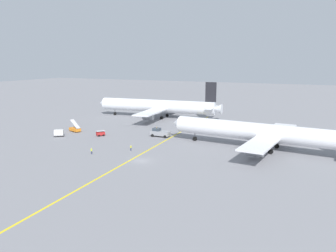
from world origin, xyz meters
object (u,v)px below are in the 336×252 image
(gse_container_dolly_flat, at_px, (59,133))
(ground_crew_marshaller_foreground, at_px, (91,151))
(airliner_being_pushed, at_px, (264,133))
(airliner_at_gate_left, at_px, (158,106))
(pushback_tug, at_px, (160,133))
(gse_stair_truck_yellow, at_px, (75,129))
(ground_crew_wing_walker_right, at_px, (131,148))
(gse_baggage_cart_near_cluster, at_px, (101,133))

(gse_container_dolly_flat, relative_size, ground_crew_marshaller_foreground, 2.23)
(ground_crew_marshaller_foreground, bearing_deg, airliner_being_pushed, 30.72)
(airliner_at_gate_left, distance_m, gse_container_dolly_flat, 47.75)
(pushback_tug, distance_m, gse_stair_truck_yellow, 30.31)
(pushback_tug, xyz_separation_m, ground_crew_wing_walker_right, (0.57, -18.92, -0.48))
(ground_crew_marshaller_foreground, bearing_deg, gse_container_dolly_flat, 150.67)
(airliner_at_gate_left, distance_m, ground_crew_marshaller_foreground, 59.65)
(gse_baggage_cart_near_cluster, height_order, ground_crew_wing_walker_right, gse_baggage_cart_near_cluster)
(ground_crew_marshaller_foreground, bearing_deg, ground_crew_wing_walker_right, 44.75)
(gse_baggage_cart_near_cluster, bearing_deg, ground_crew_marshaller_foreground, -60.05)
(ground_crew_wing_walker_right, bearing_deg, gse_stair_truck_yellow, 156.24)
(ground_crew_marshaller_foreground, bearing_deg, gse_baggage_cart_near_cluster, 119.95)
(gse_baggage_cart_near_cluster, xyz_separation_m, gse_stair_truck_yellow, (-11.91, 1.74, 0.16))
(pushback_tug, relative_size, ground_crew_wing_walker_right, 5.99)
(gse_container_dolly_flat, bearing_deg, ground_crew_marshaller_foreground, -29.33)
(gse_container_dolly_flat, bearing_deg, ground_crew_wing_walker_right, -10.02)
(ground_crew_wing_walker_right, bearing_deg, ground_crew_marshaller_foreground, -135.25)
(airliner_being_pushed, bearing_deg, pushback_tug, 175.26)
(gse_container_dolly_flat, distance_m, ground_crew_marshaller_foreground, 26.03)
(airliner_at_gate_left, distance_m, gse_baggage_cart_near_cluster, 39.83)
(airliner_being_pushed, xyz_separation_m, pushback_tug, (-32.83, 2.72, -3.44))
(airliner_being_pushed, distance_m, ground_crew_wing_walker_right, 36.31)
(gse_baggage_cart_near_cluster, distance_m, ground_crew_wing_walker_right, 21.81)
(airliner_being_pushed, relative_size, ground_crew_wing_walker_right, 35.70)
(gse_stair_truck_yellow, bearing_deg, airliner_at_gate_left, 71.34)
(airliner_at_gate_left, bearing_deg, ground_crew_wing_walker_right, -71.06)
(gse_baggage_cart_near_cluster, height_order, ground_crew_marshaller_foreground, ground_crew_marshaller_foreground)
(airliner_at_gate_left, xyz_separation_m, ground_crew_marshaller_foreground, (10.10, -58.65, -4.06))
(pushback_tug, xyz_separation_m, gse_baggage_cart_near_cluster, (-17.88, -7.30, -0.43))
(airliner_at_gate_left, bearing_deg, gse_baggage_cart_near_cluster, -91.27)
(gse_baggage_cart_near_cluster, distance_m, ground_crew_marshaller_foreground, 21.98)
(gse_baggage_cart_near_cluster, xyz_separation_m, ground_crew_marshaller_foreground, (10.97, -19.04, 0.05))
(gse_baggage_cart_near_cluster, relative_size, ground_crew_wing_walker_right, 2.00)
(pushback_tug, relative_size, gse_baggage_cart_near_cluster, 2.99)
(pushback_tug, relative_size, ground_crew_marshaller_foreground, 5.40)
(airliner_being_pushed, relative_size, gse_baggage_cart_near_cluster, 17.82)
(airliner_at_gate_left, bearing_deg, ground_crew_marshaller_foreground, -80.23)
(airliner_being_pushed, height_order, ground_crew_wing_walker_right, airliner_being_pushed)
(ground_crew_marshaller_foreground, bearing_deg, gse_stair_truck_yellow, 137.75)
(airliner_being_pushed, bearing_deg, airliner_at_gate_left, 144.89)
(gse_container_dolly_flat, distance_m, gse_stair_truck_yellow, 8.04)
(airliner_at_gate_left, height_order, gse_container_dolly_flat, airliner_at_gate_left)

